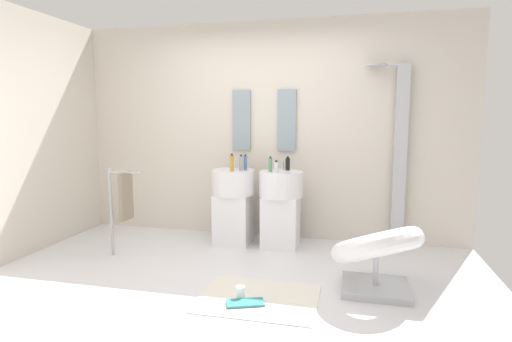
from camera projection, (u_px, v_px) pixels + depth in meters
ground_plane at (225, 288)px, 3.60m from camera, size 4.80×3.60×0.04m
rear_partition at (265, 131)px, 5.02m from camera, size 4.80×0.10×2.60m
pedestal_sink_left at (233, 203)px, 4.77m from camera, size 0.49×0.49×0.97m
pedestal_sink_right at (281, 205)px, 4.64m from camera, size 0.49×0.49×0.97m
vanity_mirror_left at (242, 120)px, 5.00m from camera, size 0.22×0.03×0.72m
vanity_mirror_right at (287, 120)px, 4.87m from camera, size 0.22×0.03×0.72m
shower_column at (399, 152)px, 4.57m from camera, size 0.49×0.24×2.05m
lounge_chair at (377, 251)px, 3.44m from camera, size 1.10×1.10×0.65m
towel_rack at (124, 198)px, 4.28m from camera, size 0.37×0.22×0.95m
area_rug at (258, 298)px, 3.33m from camera, size 0.96×0.75×0.01m
magazine_teal at (245, 303)px, 3.22m from camera, size 0.33×0.24×0.02m
coffee_mug at (240, 293)px, 3.31m from camera, size 0.07×0.07×0.10m
soap_bottle_blue at (245, 163)px, 4.67m from camera, size 0.04×0.04×0.18m
soap_bottle_clear at (276, 167)px, 4.46m from camera, size 0.05×0.05×0.14m
soap_bottle_grey at (241, 163)px, 4.63m from camera, size 0.05×0.05×0.18m
soap_bottle_green at (270, 165)px, 4.53m from camera, size 0.04×0.04×0.17m
soap_bottle_amber at (232, 163)px, 4.58m from camera, size 0.05×0.05×0.20m
soap_bottle_black at (288, 164)px, 4.67m from camera, size 0.05×0.05×0.16m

